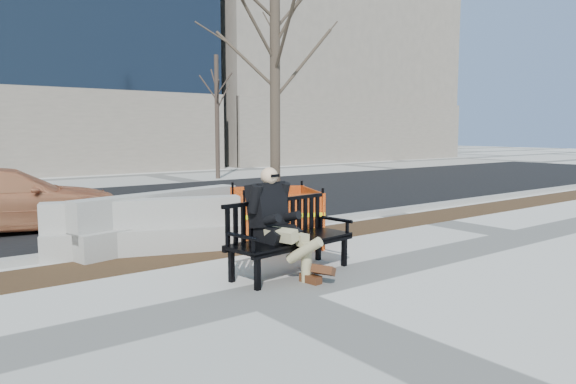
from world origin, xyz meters
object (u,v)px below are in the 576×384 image
at_px(bench, 291,273).
at_px(sedan, 8,231).
at_px(jersey_barrier_right, 162,245).
at_px(jersey_barrier_left, 146,253).
at_px(tree_fence, 275,244).
at_px(seated_man, 275,276).

bearing_deg(bench, sedan, 105.81).
bearing_deg(jersey_barrier_right, jersey_barrier_left, -151.96).
bearing_deg(tree_fence, jersey_barrier_right, 144.08).
distance_m(seated_man, sedan, 6.60).
bearing_deg(sedan, jersey_barrier_left, -149.24).
xyz_separation_m(bench, sedan, (-2.68, 6.16, 0.00)).
relative_size(bench, jersey_barrier_right, 0.60).
bearing_deg(bench, jersey_barrier_left, 107.01).
bearing_deg(seated_man, bench, -11.51).
bearing_deg(jersey_barrier_right, seated_man, -95.27).
bearing_deg(jersey_barrier_left, bench, -46.62).
xyz_separation_m(seated_man, jersey_barrier_left, (-0.90, 2.54, 0.00)).
relative_size(seated_man, sedan, 0.34).
height_order(tree_fence, jersey_barrier_right, tree_fence).
xyz_separation_m(sedan, jersey_barrier_right, (2.00, -3.18, 0.00)).
bearing_deg(tree_fence, sedan, 129.90).
bearing_deg(jersey_barrier_left, jersey_barrier_right, 59.82).
distance_m(bench, seated_man, 0.28).
relative_size(jersey_barrier_left, jersey_barrier_right, 0.95).
height_order(jersey_barrier_left, jersey_barrier_right, jersey_barrier_right).
bearing_deg(seated_man, tree_fence, 46.24).
distance_m(sedan, jersey_barrier_left, 3.91).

